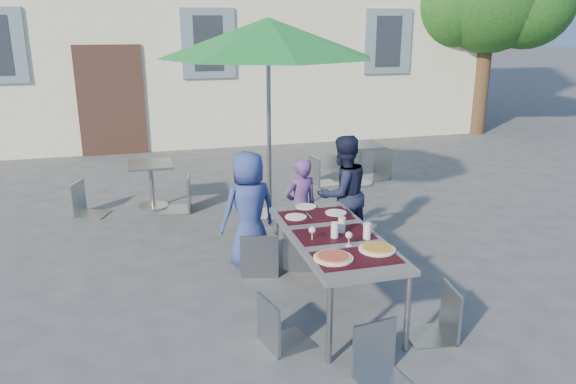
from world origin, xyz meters
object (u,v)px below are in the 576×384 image
object	(u,v)px
patio_umbrella	(268,39)
bg_chair_r_1	(379,144)
chair_5	(382,322)
chair_2	(348,218)
pizza_near_right	(377,249)
cafe_table_1	(360,158)
chair_0	(259,228)
chair_3	(278,293)
cafe_table_0	(151,179)
bg_chair_r_0	(180,171)
child_0	(249,210)
pizza_near_left	(333,257)
child_1	(301,207)
chair_4	(443,283)
bg_chair_l_0	(83,179)
dining_table	(334,240)
child_2	(343,194)
bg_chair_l_1	(320,153)
chair_1	(302,224)

from	to	relation	value
patio_umbrella	bg_chair_r_1	bearing A→B (deg)	35.22
chair_5	chair_2	bearing A→B (deg)	75.98
pizza_near_right	cafe_table_1	distance (m)	4.65
chair_2	chair_5	xyz separation A→B (m)	(-0.51, -2.03, -0.08)
chair_0	bg_chair_r_1	xyz separation A→B (m)	(2.85, 3.28, 0.08)
chair_0	chair_3	bearing A→B (deg)	-96.18
cafe_table_0	bg_chair_r_0	world-z (taller)	bg_chair_r_0
child_0	chair_0	size ratio (longest dim) A/B	1.44
chair_3	child_0	bearing A→B (deg)	86.56
chair_2	pizza_near_left	bearing A→B (deg)	-115.92
bg_chair_r_0	cafe_table_1	world-z (taller)	bg_chair_r_0
child_1	chair_3	xyz separation A→B (m)	(-0.75, -1.87, -0.08)
chair_4	patio_umbrella	bearing A→B (deg)	102.75
bg_chair_l_0	bg_chair_r_0	size ratio (longest dim) A/B	0.92
dining_table	child_0	bearing A→B (deg)	115.83
child_2	cafe_table_0	bearing A→B (deg)	-61.90
chair_0	chair_2	world-z (taller)	chair_2
bg_chair_l_1	cafe_table_0	bearing A→B (deg)	-169.65
dining_table	child_2	distance (m)	1.46
chair_2	bg_chair_r_1	xyz separation A→B (m)	(1.86, 3.33, 0.03)
patio_umbrella	cafe_table_0	distance (m)	2.72
child_2	cafe_table_0	distance (m)	3.09
patio_umbrella	cafe_table_0	bearing A→B (deg)	146.59
patio_umbrella	bg_chair_r_0	distance (m)	2.30
patio_umbrella	bg_chair_r_0	size ratio (longest dim) A/B	2.79
bg_chair_r_1	cafe_table_1	bearing A→B (deg)	-146.86
child_0	cafe_table_1	world-z (taller)	child_0
child_0	chair_2	xyz separation A→B (m)	(1.05, -0.32, -0.08)
child_1	bg_chair_l_1	xyz separation A→B (m)	(1.14, 2.71, -0.04)
chair_5	bg_chair_r_1	distance (m)	5.86
bg_chair_l_1	dining_table	bearing A→B (deg)	-106.68
chair_0	patio_umbrella	bearing A→B (deg)	72.77
child_1	cafe_table_0	size ratio (longest dim) A/B	1.72
child_2	chair_0	bearing A→B (deg)	5.32
chair_1	cafe_table_0	xyz separation A→B (m)	(-1.51, 2.62, -0.10)
child_1	patio_umbrella	distance (m)	2.20
child_1	patio_umbrella	xyz separation A→B (m)	(-0.09, 1.19, 1.85)
pizza_near_right	bg_chair_l_1	xyz separation A→B (m)	(0.98, 4.50, -0.23)
pizza_near_left	child_1	world-z (taller)	child_1
chair_2	chair_3	xyz separation A→B (m)	(-1.15, -1.38, -0.08)
child_1	chair_1	xyz separation A→B (m)	(-0.11, -0.42, -0.05)
chair_3	bg_chair_r_1	distance (m)	5.59
dining_table	chair_0	size ratio (longest dim) A/B	2.02
pizza_near_left	child_0	xyz separation A→B (m)	(-0.37, 1.70, -0.11)
chair_4	bg_chair_l_1	xyz separation A→B (m)	(0.48, 4.79, 0.03)
pizza_near_right	bg_chair_l_0	world-z (taller)	bg_chair_l_0
pizza_near_left	patio_umbrella	size ratio (longest dim) A/B	0.12
chair_4	chair_5	size ratio (longest dim) A/B	1.02
chair_1	chair_3	bearing A→B (deg)	-113.71
child_2	chair_3	world-z (taller)	child_2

